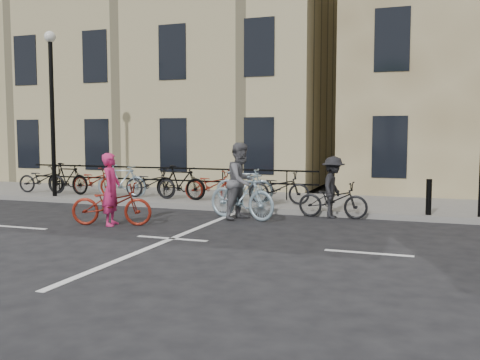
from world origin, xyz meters
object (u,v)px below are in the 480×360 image
(lamp_post, at_px, (52,93))
(cyclist_dark, at_px, (333,194))
(cyclist_pink, at_px, (111,200))
(cyclist_grey, at_px, (241,188))

(lamp_post, xyz_separation_m, cyclist_dark, (9.16, -0.50, -2.86))
(lamp_post, xyz_separation_m, cyclist_pink, (4.40, -3.41, -2.89))
(cyclist_dark, bearing_deg, cyclist_grey, 117.07)
(cyclist_grey, bearing_deg, cyclist_dark, -46.75)
(lamp_post, relative_size, cyclist_pink, 2.58)
(cyclist_grey, relative_size, cyclist_dark, 1.15)
(cyclist_pink, xyz_separation_m, cyclist_dark, (4.77, 2.91, 0.03))
(cyclist_pink, height_order, cyclist_grey, cyclist_grey)
(cyclist_pink, bearing_deg, cyclist_grey, -69.37)
(lamp_post, relative_size, cyclist_dark, 2.90)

